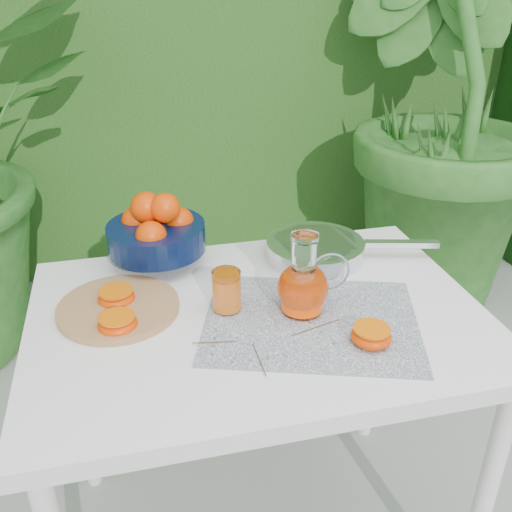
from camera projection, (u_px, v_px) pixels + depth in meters
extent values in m
cube|color=#1D4714|center=(174.00, 0.00, 2.99)|extent=(8.00, 1.20, 2.50)
imported|color=#266221|center=(436.00, 101.00, 2.40)|extent=(2.28, 2.28, 1.82)
cube|color=white|center=(258.00, 319.00, 1.28)|extent=(1.00, 0.70, 0.04)
cylinder|color=white|center=(483.00, 504.00, 1.28)|extent=(0.04, 0.04, 0.71)
cylinder|color=white|center=(79.00, 392.00, 1.62)|extent=(0.04, 0.04, 0.71)
cylinder|color=white|center=(374.00, 347.00, 1.80)|extent=(0.04, 0.04, 0.71)
cube|color=#0B193E|center=(311.00, 321.00, 1.23)|extent=(0.54, 0.48, 0.00)
cylinder|color=#AF874F|center=(118.00, 308.00, 1.26)|extent=(0.30, 0.30, 0.02)
cylinder|color=black|center=(158.00, 256.00, 1.46)|extent=(0.11, 0.11, 0.04)
cylinder|color=black|center=(157.00, 237.00, 1.44)|extent=(0.30, 0.30, 0.07)
sphere|color=red|center=(137.00, 221.00, 1.45)|extent=(0.09, 0.09, 0.08)
sphere|color=red|center=(179.00, 222.00, 1.45)|extent=(0.09, 0.09, 0.08)
sphere|color=red|center=(151.00, 237.00, 1.37)|extent=(0.09, 0.09, 0.08)
sphere|color=red|center=(160.00, 216.00, 1.48)|extent=(0.09, 0.09, 0.08)
sphere|color=red|center=(146.00, 207.00, 1.40)|extent=(0.10, 0.10, 0.08)
sphere|color=red|center=(165.00, 208.00, 1.39)|extent=(0.09, 0.09, 0.07)
cylinder|color=white|center=(302.00, 309.00, 1.26)|extent=(0.10, 0.10, 0.01)
ellipsoid|color=white|center=(303.00, 287.00, 1.24)|extent=(0.12, 0.12, 0.11)
cylinder|color=white|center=(304.00, 254.00, 1.20)|extent=(0.06, 0.06, 0.07)
cylinder|color=white|center=(305.00, 237.00, 1.18)|extent=(0.06, 0.06, 0.01)
torus|color=white|center=(330.00, 272.00, 1.23)|extent=(0.09, 0.02, 0.09)
cylinder|color=#DD4004|center=(302.00, 292.00, 1.24)|extent=(0.10, 0.10, 0.08)
cylinder|color=white|center=(227.00, 291.00, 1.25)|extent=(0.08, 0.08, 0.09)
cylinder|color=orange|center=(227.00, 293.00, 1.25)|extent=(0.07, 0.07, 0.08)
cylinder|color=orange|center=(226.00, 278.00, 1.23)|extent=(0.06, 0.06, 0.00)
cylinder|color=silver|center=(315.00, 249.00, 1.49)|extent=(0.31, 0.31, 0.05)
cylinder|color=silver|center=(315.00, 243.00, 1.48)|extent=(0.27, 0.27, 0.01)
cube|color=silver|center=(401.00, 244.00, 1.48)|extent=(0.19, 0.07, 0.01)
ellipsoid|color=red|center=(118.00, 324.00, 1.19)|extent=(0.10, 0.10, 0.04)
cylinder|color=orange|center=(117.00, 317.00, 1.18)|extent=(0.09, 0.09, 0.00)
ellipsoid|color=red|center=(117.00, 298.00, 1.28)|extent=(0.10, 0.10, 0.04)
cylinder|color=orange|center=(116.00, 291.00, 1.27)|extent=(0.09, 0.09, 0.00)
ellipsoid|color=red|center=(371.00, 336.00, 1.15)|extent=(0.10, 0.10, 0.04)
cylinder|color=orange|center=(372.00, 329.00, 1.14)|extent=(0.09, 0.09, 0.00)
cylinder|color=brown|center=(259.00, 359.00, 1.11)|extent=(0.00, 0.10, 0.00)
sphere|color=olive|center=(232.00, 361.00, 1.10)|extent=(0.01, 0.01, 0.01)
sphere|color=olive|center=(250.00, 359.00, 1.10)|extent=(0.01, 0.01, 0.01)
sphere|color=olive|center=(268.00, 358.00, 1.11)|extent=(0.01, 0.01, 0.01)
sphere|color=olive|center=(286.00, 356.00, 1.11)|extent=(0.01, 0.01, 0.01)
cylinder|color=brown|center=(316.00, 327.00, 1.20)|extent=(0.11, 0.03, 0.00)
sphere|color=olive|center=(298.00, 312.00, 1.25)|extent=(0.01, 0.01, 0.01)
sphere|color=olive|center=(310.00, 322.00, 1.22)|extent=(0.01, 0.01, 0.01)
sphere|color=olive|center=(322.00, 332.00, 1.19)|extent=(0.01, 0.01, 0.01)
sphere|color=olive|center=(335.00, 342.00, 1.15)|extent=(0.01, 0.01, 0.01)
cylinder|color=brown|center=(215.00, 342.00, 1.16)|extent=(0.09, 0.02, 0.00)
sphere|color=olive|center=(213.00, 354.00, 1.12)|extent=(0.01, 0.01, 0.01)
sphere|color=olive|center=(214.00, 345.00, 1.14)|extent=(0.01, 0.01, 0.01)
sphere|color=olive|center=(215.00, 337.00, 1.17)|extent=(0.01, 0.01, 0.01)
sphere|color=olive|center=(216.00, 329.00, 1.19)|extent=(0.01, 0.01, 0.01)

